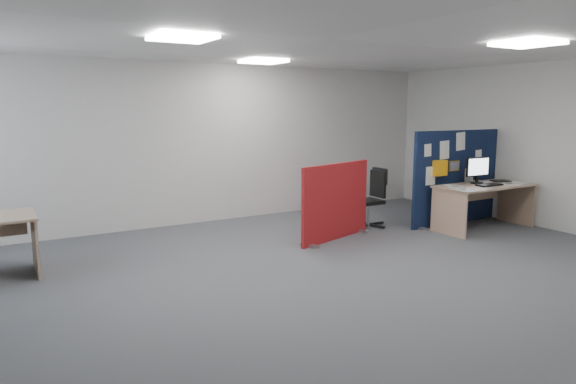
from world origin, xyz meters
name	(u,v)px	position (x,y,z in m)	size (l,w,h in m)	color
floor	(327,276)	(0.00, 0.00, 0.00)	(9.00, 9.00, 0.00)	#505358
ceiling	(330,39)	(0.00, 0.00, 2.70)	(9.00, 7.00, 0.02)	white
wall_back	(211,144)	(0.00, 3.50, 1.35)	(9.00, 0.02, 2.70)	silver
wall_right	(563,147)	(4.50, 0.00, 1.35)	(0.02, 7.00, 2.70)	silver
ceiling_lights	(321,49)	(0.33, 0.67, 2.67)	(4.10, 4.10, 0.04)	white
navy_divider	(455,177)	(3.46, 1.20, 0.80)	(1.92, 0.30, 1.59)	#0F1938
main_desk	(482,195)	(3.58, 0.72, 0.56)	(1.70, 0.75, 0.73)	tan
monitor_main	(478,169)	(3.57, 0.84, 0.97)	(0.50, 0.21, 0.43)	black
keyboard	(489,185)	(3.55, 0.58, 0.74)	(0.45, 0.18, 0.03)	black
mouse	(508,183)	(3.95, 0.52, 0.74)	(0.10, 0.06, 0.03)	gray
paper_tray	(501,181)	(4.13, 0.81, 0.74)	(0.28, 0.22, 0.01)	black
red_divider	(336,202)	(1.11, 1.37, 0.56)	(1.48, 0.49, 1.15)	maroon
office_chair	(373,194)	(2.16, 1.76, 0.54)	(0.61, 0.63, 0.95)	black
desk_papers	(482,185)	(3.48, 0.66, 0.73)	(1.70, 0.81, 0.00)	white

